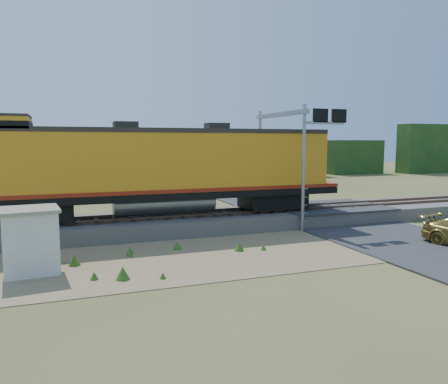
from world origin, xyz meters
name	(u,v)px	position (x,y,z in m)	size (l,w,h in m)	color
ground	(271,250)	(0.00, 0.00, 0.00)	(140.00, 140.00, 0.00)	#475123
ballast	(225,220)	(0.00, 6.00, 0.40)	(70.00, 5.00, 0.80)	slate
rails	(225,212)	(0.00, 6.00, 0.88)	(70.00, 1.54, 0.16)	brown
dirt_shoulder	(226,251)	(-2.00, 0.50, 0.01)	(26.00, 8.00, 0.03)	#8C7754
road	(385,234)	(7.00, 0.74, 0.09)	(7.00, 66.00, 0.86)	#38383A
tree_line_north	(137,157)	(0.00, 38.00, 3.07)	(130.00, 3.00, 6.50)	#163C15
weed_clumps	(197,257)	(-3.50, 0.10, 0.00)	(15.00, 6.20, 0.56)	#355F1B
locomotive	(159,167)	(-3.84, 6.00, 3.54)	(20.29, 3.09, 5.23)	black
shed	(30,240)	(-9.98, 0.07, 1.25)	(2.28, 2.28, 2.46)	silver
signal_gantry	(290,137)	(3.84, 5.34, 5.21)	(2.75, 6.20, 6.93)	gray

